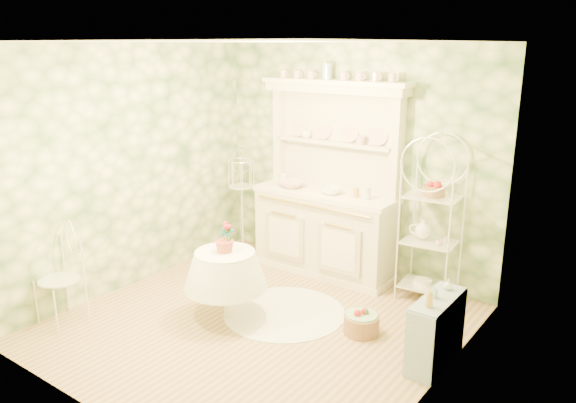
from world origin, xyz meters
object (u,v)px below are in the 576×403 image
Objects in this scene: floor_basket at (361,324)px; bakers_rack at (431,216)px; side_shelf at (436,333)px; birdcage_stand at (242,204)px; kitchen_dresser at (326,180)px; cafe_chair at (59,279)px; round_table at (226,284)px.

bakers_rack is at bearing 80.06° from floor_basket.
side_shelf is 3.30m from birdcage_stand.
kitchen_dresser reaches higher than floor_basket.
birdcage_stand reaches higher than cafe_chair.
kitchen_dresser is 2.37m from side_shelf.
floor_basket is (2.52, 1.55, -0.36)m from cafe_chair.
birdcage_stand is 2.60m from floor_basket.
birdcage_stand is (0.19, 2.54, 0.22)m from cafe_chair.
floor_basket is at bearing -105.39° from bakers_rack.
bakers_rack is 6.45× the size of floor_basket.
floor_basket is at bearing -22.83° from birdcage_stand.
round_table is at bearing -157.01° from floor_basket.
kitchen_dresser is 1.31m from birdcage_stand.
cafe_chair is 3.12× the size of floor_basket.
bakers_rack is at bearing 63.64° from cafe_chair.
bakers_rack is at bearing 48.42° from round_table.
bakers_rack is at bearing 118.26° from side_shelf.
round_table is at bearing -94.90° from kitchen_dresser.
cafe_chair is (-2.71, -2.65, -0.49)m from bakers_rack.
round_table is 1.39m from floor_basket.
round_table reaches higher than floor_basket.
kitchen_dresser reaches higher than cafe_chair.
side_shelf is 3.60m from cafe_chair.
birdcage_stand is 4.61× the size of floor_basket.
round_table is 0.56× the size of birdcage_stand.
kitchen_dresser is 3.42× the size of side_shelf.
round_table is 1.63m from cafe_chair.
birdcage_stand is at bearing 105.08° from cafe_chair.
round_table is at bearing -54.50° from birdcage_stand.
round_table is 0.82× the size of cafe_chair.
round_table is 2.57× the size of floor_basket.
birdcage_stand is at bearing 163.40° from side_shelf.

